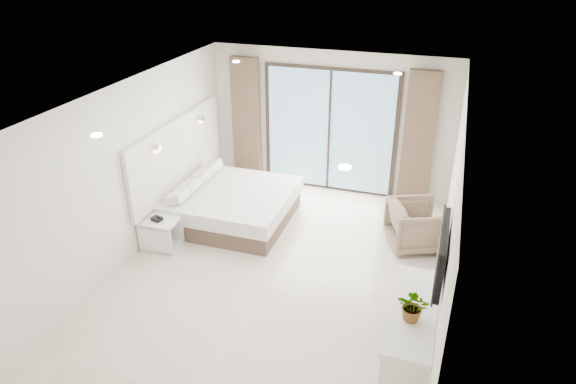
# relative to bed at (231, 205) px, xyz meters

# --- Properties ---
(ground) EXTENTS (6.20, 6.20, 0.00)m
(ground) POSITION_rel_bed_xyz_m (1.30, -1.30, -0.30)
(ground) COLOR beige
(ground) RESTS_ON ground
(room_shell) EXTENTS (4.62, 6.22, 2.72)m
(room_shell) POSITION_rel_bed_xyz_m (1.10, -0.43, 1.28)
(room_shell) COLOR silver
(room_shell) RESTS_ON ground
(bed) EXTENTS (2.02, 1.92, 0.70)m
(bed) POSITION_rel_bed_xyz_m (0.00, 0.00, 0.00)
(bed) COLOR brown
(bed) RESTS_ON ground
(nightstand) EXTENTS (0.57, 0.47, 0.50)m
(nightstand) POSITION_rel_bed_xyz_m (-0.69, -1.17, -0.04)
(nightstand) COLOR white
(nightstand) RESTS_ON ground
(phone) EXTENTS (0.19, 0.16, 0.05)m
(phone) POSITION_rel_bed_xyz_m (-0.72, -1.20, 0.24)
(phone) COLOR black
(phone) RESTS_ON nightstand
(console_desk) EXTENTS (0.51, 1.63, 0.77)m
(console_desk) POSITION_rel_bed_xyz_m (3.34, -2.44, 0.27)
(console_desk) COLOR white
(console_desk) RESTS_ON ground
(plant) EXTENTS (0.38, 0.41, 0.29)m
(plant) POSITION_rel_bed_xyz_m (3.34, -2.63, 0.62)
(plant) COLOR #33662D
(plant) RESTS_ON console_desk
(armchair) EXTENTS (1.01, 1.03, 0.83)m
(armchair) POSITION_rel_bed_xyz_m (3.15, 0.14, 0.12)
(armchair) COLOR #8B7D5B
(armchair) RESTS_ON ground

